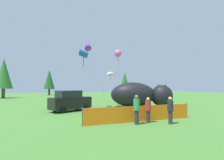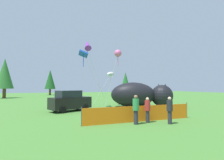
# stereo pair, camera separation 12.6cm
# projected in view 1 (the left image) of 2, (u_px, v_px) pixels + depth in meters

# --- Properties ---
(ground_plane) EXTENTS (120.00, 120.00, 0.00)m
(ground_plane) POSITION_uv_depth(u_px,v_px,m) (119.00, 115.00, 15.04)
(ground_plane) COLOR #477F33
(parked_car) EXTENTS (4.36, 3.10, 2.06)m
(parked_car) POSITION_uv_depth(u_px,v_px,m) (70.00, 101.00, 17.37)
(parked_car) COLOR black
(parked_car) RESTS_ON ground
(folding_chair) EXTENTS (0.56, 0.57, 0.95)m
(folding_chair) POSITION_uv_depth(u_px,v_px,m) (148.00, 109.00, 14.50)
(folding_chair) COLOR black
(folding_chair) RESTS_ON ground
(inflatable_cat) EXTENTS (7.73, 4.58, 2.95)m
(inflatable_cat) POSITION_uv_depth(u_px,v_px,m) (140.00, 95.00, 21.21)
(inflatable_cat) COLOR black
(inflatable_cat) RESTS_ON ground
(safety_fence) EXTENTS (8.35, 0.05, 1.21)m
(safety_fence) POSITION_uv_depth(u_px,v_px,m) (141.00, 114.00, 12.24)
(safety_fence) COLOR orange
(safety_fence) RESTS_ON ground
(spectator_in_grey_shirt) EXTENTS (0.39, 0.39, 1.78)m
(spectator_in_grey_shirt) POSITION_uv_depth(u_px,v_px,m) (170.00, 109.00, 11.47)
(spectator_in_grey_shirt) COLOR #2D2D38
(spectator_in_grey_shirt) RESTS_ON ground
(spectator_in_white_shirt) EXTENTS (0.37, 0.37, 1.71)m
(spectator_in_white_shirt) POSITION_uv_depth(u_px,v_px,m) (148.00, 109.00, 11.91)
(spectator_in_white_shirt) COLOR #2D2D38
(spectator_in_white_shirt) RESTS_ON ground
(spectator_in_blue_shirt) EXTENTS (0.41, 0.41, 1.90)m
(spectator_in_blue_shirt) POSITION_uv_depth(u_px,v_px,m) (137.00, 108.00, 11.36)
(spectator_in_blue_shirt) COLOR #2D2D38
(spectator_in_blue_shirt) RESTS_ON ground
(kite_pink_octopus) EXTENTS (1.71, 1.02, 6.28)m
(kite_pink_octopus) POSITION_uv_depth(u_px,v_px,m) (118.00, 54.00, 18.06)
(kite_pink_octopus) COLOR silver
(kite_pink_octopus) RESTS_ON ground
(kite_purple_delta) EXTENTS (2.19, 1.60, 8.11)m
(kite_purple_delta) POSITION_uv_depth(u_px,v_px,m) (87.00, 45.00, 20.23)
(kite_purple_delta) COLOR silver
(kite_purple_delta) RESTS_ON ground
(kite_blue_box) EXTENTS (3.43, 1.06, 6.12)m
(kite_blue_box) POSITION_uv_depth(u_px,v_px,m) (84.00, 55.00, 17.53)
(kite_blue_box) COLOR silver
(kite_blue_box) RESTS_ON ground
(kite_white_ghost) EXTENTS (3.44, 1.75, 4.58)m
(kite_white_ghost) POSITION_uv_depth(u_px,v_px,m) (111.00, 74.00, 23.54)
(kite_white_ghost) COLOR silver
(kite_white_ghost) RESTS_ON ground
(horizon_tree_east) EXTENTS (2.90, 2.90, 6.93)m
(horizon_tree_east) POSITION_uv_depth(u_px,v_px,m) (125.00, 81.00, 55.02)
(horizon_tree_east) COLOR brown
(horizon_tree_east) RESTS_ON ground
(horizon_tree_west) EXTENTS (3.54, 3.54, 8.44)m
(horizon_tree_west) POSITION_uv_depth(u_px,v_px,m) (4.00, 74.00, 36.73)
(horizon_tree_west) COLOR brown
(horizon_tree_west) RESTS_ON ground
(horizon_tree_northeast) EXTENTS (3.06, 3.06, 7.31)m
(horizon_tree_northeast) POSITION_uv_depth(u_px,v_px,m) (49.00, 79.00, 50.29)
(horizon_tree_northeast) COLOR brown
(horizon_tree_northeast) RESTS_ON ground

